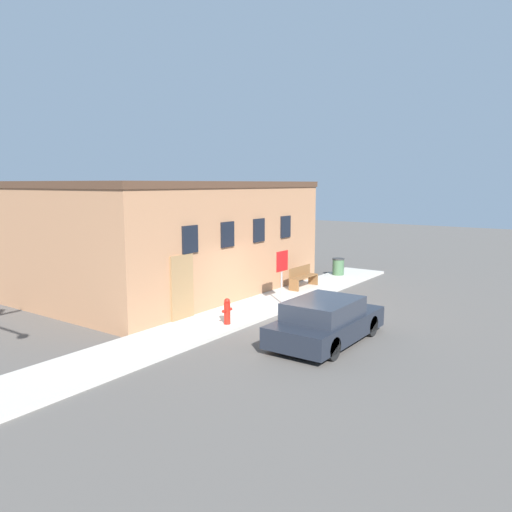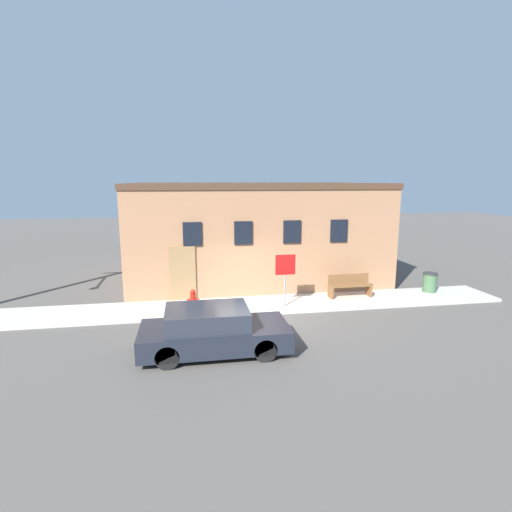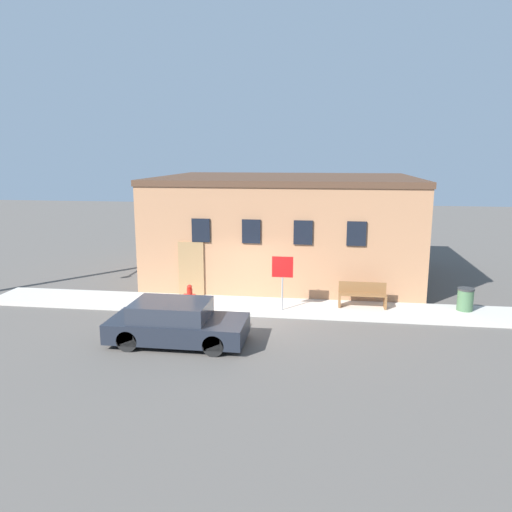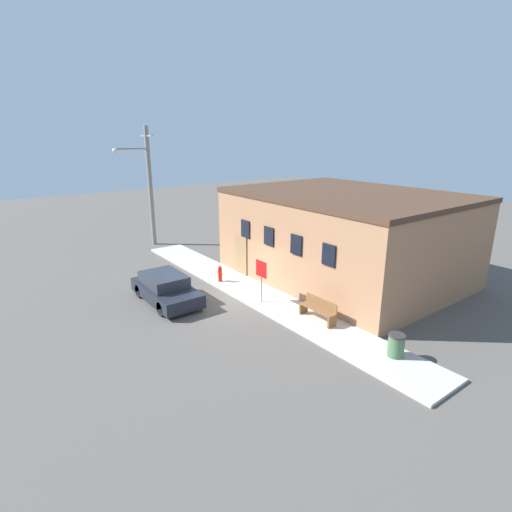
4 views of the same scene
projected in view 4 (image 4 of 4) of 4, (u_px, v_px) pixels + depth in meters
The scene contains 9 objects.
ground_plane at pixel (235, 298), 18.62m from camera, with size 80.00×80.00×0.00m, color #56514C.
sidewalk at pixel (253, 292), 19.20m from camera, with size 19.63×2.09×0.11m.
brick_building at pixel (344, 235), 20.87m from camera, with size 11.18×8.61×4.53m.
fire_hydrant at pixel (220, 274), 20.32m from camera, with size 0.42×0.20×0.82m.
stop_sign at pixel (261, 273), 17.56m from camera, with size 0.74×0.06×1.92m.
bench at pixel (318, 309), 16.10m from camera, with size 1.69×0.44×0.89m.
trash_bin at pixel (396, 345), 13.44m from camera, with size 0.57×0.57×0.80m.
utility_pole at pixel (148, 183), 26.52m from camera, with size 1.80×2.42×7.87m.
parked_car at pixel (166, 289), 18.11m from camera, with size 4.03×1.82×1.26m.
Camera 4 is at (14.41, -9.51, 7.31)m, focal length 28.00 mm.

